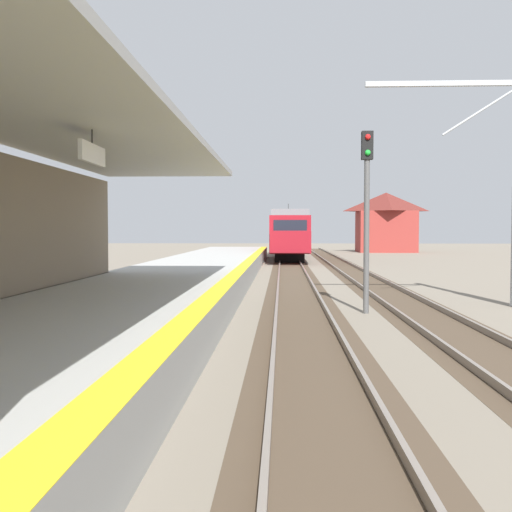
# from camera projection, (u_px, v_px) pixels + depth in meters

# --- Properties ---
(station_platform) EXTENTS (5.00, 80.00, 0.91)m
(station_platform) POSITION_uv_depth(u_px,v_px,m) (116.00, 314.00, 14.11)
(station_platform) COLOR #A8A8A3
(station_platform) RESTS_ON ground
(track_pair_nearest_platform) EXTENTS (2.34, 120.00, 0.16)m
(track_pair_nearest_platform) POSITION_uv_depth(u_px,v_px,m) (301.00, 310.00, 17.93)
(track_pair_nearest_platform) COLOR #4C3D2D
(track_pair_nearest_platform) RESTS_ON ground
(track_pair_middle) EXTENTS (2.34, 120.00, 0.16)m
(track_pair_middle) POSITION_uv_depth(u_px,v_px,m) (418.00, 311.00, 17.79)
(track_pair_middle) COLOR #4C3D2D
(track_pair_middle) RESTS_ON ground
(approaching_train) EXTENTS (2.93, 19.60, 4.76)m
(approaching_train) POSITION_uv_depth(u_px,v_px,m) (289.00, 233.00, 50.94)
(approaching_train) COLOR maroon
(approaching_train) RESTS_ON ground
(rail_signal_post) EXTENTS (0.32, 0.34, 5.20)m
(rail_signal_post) POSITION_uv_depth(u_px,v_px,m) (367.00, 202.00, 17.41)
(rail_signal_post) COLOR #4C4C4C
(rail_signal_post) RESTS_ON ground
(catenary_pylon_far_side) EXTENTS (5.00, 0.40, 7.50)m
(catenary_pylon_far_side) POSITION_uv_depth(u_px,v_px,m) (511.00, 191.00, 18.83)
(catenary_pylon_far_side) COLOR #9EA3A8
(catenary_pylon_far_side) RESTS_ON ground
(distant_trackside_house) EXTENTS (6.60, 5.28, 6.40)m
(distant_trackside_house) POSITION_uv_depth(u_px,v_px,m) (386.00, 221.00, 65.65)
(distant_trackside_house) COLOR maroon
(distant_trackside_house) RESTS_ON ground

